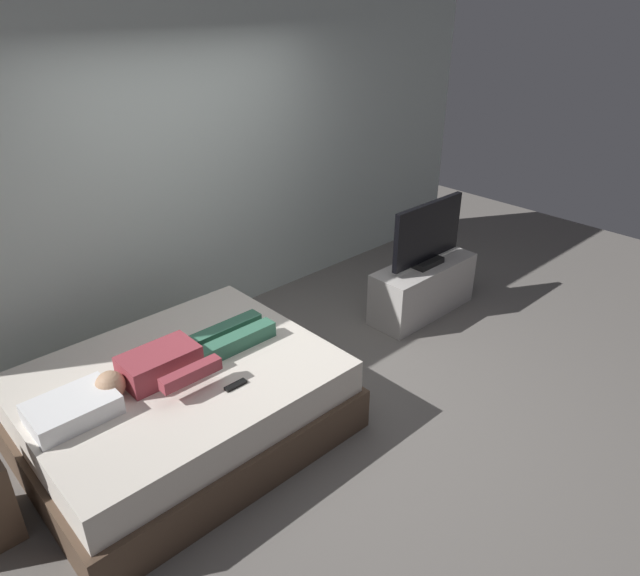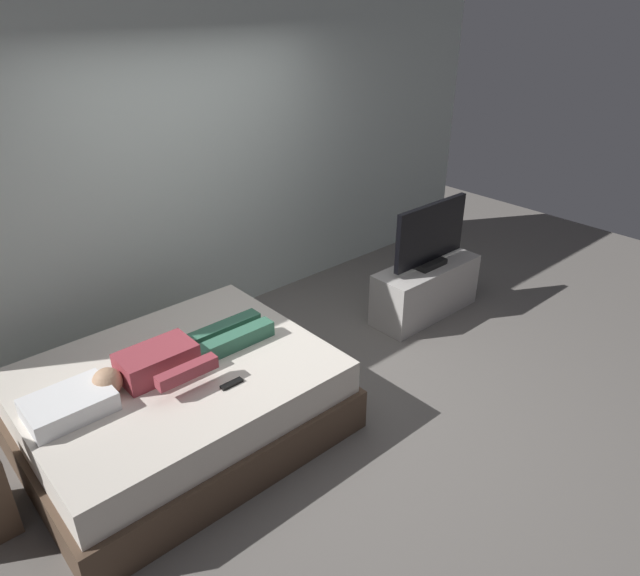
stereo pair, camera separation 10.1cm
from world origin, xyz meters
name	(u,v)px [view 2 (the right image)]	position (x,y,z in m)	size (l,w,h in m)	color
ground_plane	(314,397)	(0.00, 0.00, 0.00)	(10.00, 10.00, 0.00)	slate
back_wall	(224,162)	(0.40, 1.64, 1.40)	(6.40, 0.10, 2.80)	silver
bed	(179,402)	(-0.94, 0.32, 0.26)	(1.99, 1.60, 0.54)	brown
pillow	(69,405)	(-1.61, 0.32, 0.60)	(0.48, 0.34, 0.12)	white
person	(176,356)	(-0.91, 0.32, 0.62)	(1.26, 0.46, 0.18)	#993842
remote	(232,384)	(-0.76, -0.08, 0.55)	(0.15, 0.04, 0.02)	black
tv_stand	(425,290)	(1.62, 0.27, 0.25)	(1.10, 0.40, 0.50)	#B7B2AD
tv	(430,236)	(1.62, 0.27, 0.78)	(0.88, 0.20, 0.59)	black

